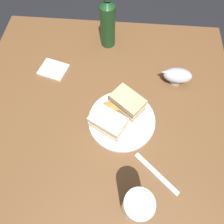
{
  "coord_description": "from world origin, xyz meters",
  "views": [
    {
      "loc": [
        -0.07,
        0.37,
        1.43
      ],
      "look_at": [
        -0.04,
        0.02,
        0.77
      ],
      "focal_mm": 33.43,
      "sensor_mm": 36.0,
      "label": 1
    }
  ],
  "objects_px": {
    "sandwich_half_right": "(108,122)",
    "fork": "(156,173)",
    "pint_glass": "(136,206)",
    "plate": "(122,120)",
    "gravy_boat": "(177,75)",
    "sandwich_half_left": "(127,103)",
    "cider_bottle": "(108,22)",
    "napkin": "(53,69)"
  },
  "relations": [
    {
      "from": "sandwich_half_right",
      "to": "fork",
      "type": "xyz_separation_m",
      "value": [
        -0.17,
        0.15,
        -0.04
      ]
    },
    {
      "from": "sandwich_half_right",
      "to": "pint_glass",
      "type": "xyz_separation_m",
      "value": [
        -0.1,
        0.26,
        0.03
      ]
    },
    {
      "from": "sandwich_half_right",
      "to": "fork",
      "type": "relative_size",
      "value": 0.79
    },
    {
      "from": "plate",
      "to": "gravy_boat",
      "type": "xyz_separation_m",
      "value": [
        -0.2,
        -0.2,
        0.03
      ]
    },
    {
      "from": "pint_glass",
      "to": "sandwich_half_left",
      "type": "bearing_deg",
      "value": -83.61
    },
    {
      "from": "fork",
      "to": "plate",
      "type": "bearing_deg",
      "value": 165.52
    },
    {
      "from": "sandwich_half_right",
      "to": "cider_bottle",
      "type": "xyz_separation_m",
      "value": [
        0.04,
        -0.41,
        0.07
      ]
    },
    {
      "from": "sandwich_half_left",
      "to": "fork",
      "type": "distance_m",
      "value": 0.26
    },
    {
      "from": "gravy_boat",
      "to": "napkin",
      "type": "relative_size",
      "value": 1.14
    },
    {
      "from": "plate",
      "to": "sandwich_half_right",
      "type": "xyz_separation_m",
      "value": [
        0.05,
        0.03,
        0.04
      ]
    },
    {
      "from": "plate",
      "to": "cider_bottle",
      "type": "relative_size",
      "value": 0.88
    },
    {
      "from": "sandwich_half_right",
      "to": "napkin",
      "type": "distance_m",
      "value": 0.35
    },
    {
      "from": "plate",
      "to": "napkin",
      "type": "bearing_deg",
      "value": -35.14
    },
    {
      "from": "plate",
      "to": "fork",
      "type": "height_order",
      "value": "plate"
    },
    {
      "from": "fork",
      "to": "napkin",
      "type": "bearing_deg",
      "value": 178.32
    },
    {
      "from": "sandwich_half_left",
      "to": "fork",
      "type": "bearing_deg",
      "value": 114.93
    },
    {
      "from": "plate",
      "to": "sandwich_half_right",
      "type": "relative_size",
      "value": 1.72
    },
    {
      "from": "sandwich_half_left",
      "to": "napkin",
      "type": "relative_size",
      "value": 1.25
    },
    {
      "from": "napkin",
      "to": "sandwich_half_left",
      "type": "bearing_deg",
      "value": 153.32
    },
    {
      "from": "sandwich_half_right",
      "to": "napkin",
      "type": "bearing_deg",
      "value": -43.42
    },
    {
      "from": "cider_bottle",
      "to": "fork",
      "type": "distance_m",
      "value": 0.62
    },
    {
      "from": "sandwich_half_left",
      "to": "pint_glass",
      "type": "relative_size",
      "value": 0.81
    },
    {
      "from": "plate",
      "to": "sandwich_half_left",
      "type": "distance_m",
      "value": 0.07
    },
    {
      "from": "gravy_boat",
      "to": "napkin",
      "type": "xyz_separation_m",
      "value": [
        0.51,
        -0.02,
        -0.04
      ]
    },
    {
      "from": "fork",
      "to": "cider_bottle",
      "type": "bearing_deg",
      "value": 151.4
    },
    {
      "from": "sandwich_half_left",
      "to": "sandwich_half_right",
      "type": "xyz_separation_m",
      "value": [
        0.06,
        0.08,
        -0.0
      ]
    },
    {
      "from": "plate",
      "to": "gravy_boat",
      "type": "bearing_deg",
      "value": -136.25
    },
    {
      "from": "plate",
      "to": "sandwich_half_left",
      "type": "height_order",
      "value": "sandwich_half_left"
    },
    {
      "from": "pint_glass",
      "to": "cider_bottle",
      "type": "distance_m",
      "value": 0.69
    },
    {
      "from": "sandwich_half_left",
      "to": "sandwich_half_right",
      "type": "bearing_deg",
      "value": 52.29
    },
    {
      "from": "pint_glass",
      "to": "fork",
      "type": "height_order",
      "value": "pint_glass"
    },
    {
      "from": "gravy_boat",
      "to": "cider_bottle",
      "type": "height_order",
      "value": "cider_bottle"
    },
    {
      "from": "pint_glass",
      "to": "plate",
      "type": "bearing_deg",
      "value": -79.44
    },
    {
      "from": "sandwich_half_left",
      "to": "napkin",
      "type": "distance_m",
      "value": 0.36
    },
    {
      "from": "fork",
      "to": "sandwich_half_right",
      "type": "bearing_deg",
      "value": 179.41
    },
    {
      "from": "cider_bottle",
      "to": "sandwich_half_right",
      "type": "bearing_deg",
      "value": 95.38
    },
    {
      "from": "pint_glass",
      "to": "cider_bottle",
      "type": "relative_size",
      "value": 0.62
    },
    {
      "from": "plate",
      "to": "fork",
      "type": "relative_size",
      "value": 1.36
    },
    {
      "from": "sandwich_half_left",
      "to": "pint_glass",
      "type": "bearing_deg",
      "value": 96.39
    },
    {
      "from": "plate",
      "to": "sandwich_half_right",
      "type": "distance_m",
      "value": 0.07
    },
    {
      "from": "cider_bottle",
      "to": "pint_glass",
      "type": "bearing_deg",
      "value": 101.73
    },
    {
      "from": "plate",
      "to": "napkin",
      "type": "height_order",
      "value": "plate"
    }
  ]
}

